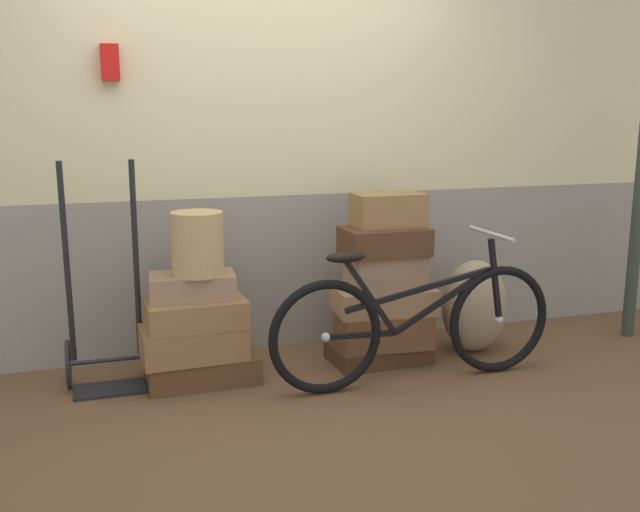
{
  "coord_description": "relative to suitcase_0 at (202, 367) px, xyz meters",
  "views": [
    {
      "loc": [
        -1.02,
        -3.58,
        1.53
      ],
      "look_at": [
        0.17,
        0.17,
        0.71
      ],
      "focal_mm": 40.25,
      "sensor_mm": 36.0,
      "label": 1
    }
  ],
  "objects": [
    {
      "name": "suitcase_3",
      "position": [
        -0.04,
        0.0,
        0.48
      ],
      "size": [
        0.48,
        0.31,
        0.14
      ],
      "primitive_type": "cube",
      "rotation": [
        0.0,
        0.0,
        -0.08
      ],
      "color": "#937051",
      "rests_on": "suitcase_2"
    },
    {
      "name": "wicker_basket",
      "position": [
        -0.01,
        -0.03,
        0.72
      ],
      "size": [
        0.28,
        0.28,
        0.35
      ],
      "primitive_type": "cylinder",
      "color": "tan",
      "rests_on": "suitcase_3"
    },
    {
      "name": "suitcase_1",
      "position": [
        -0.05,
        -0.04,
        0.17
      ],
      "size": [
        0.58,
        0.36,
        0.18
      ],
      "primitive_type": "cube",
      "rotation": [
        0.0,
        0.0,
        0.04
      ],
      "color": "olive",
      "rests_on": "suitcase_0"
    },
    {
      "name": "ground",
      "position": [
        0.5,
        -0.3,
        -0.11
      ],
      "size": [
        9.29,
        5.2,
        0.06
      ],
      "primitive_type": "cube",
      "color": "brown"
    },
    {
      "name": "suitcase_0",
      "position": [
        0.0,
        0.0,
        0.0
      ],
      "size": [
        0.62,
        0.4,
        0.15
      ],
      "primitive_type": "cube",
      "rotation": [
        0.0,
        0.0,
        0.02
      ],
      "color": "brown",
      "rests_on": "ground"
    },
    {
      "name": "suitcase_5",
      "position": [
        1.1,
        -0.03,
        0.14
      ],
      "size": [
        0.57,
        0.4,
        0.21
      ],
      "primitive_type": "cube",
      "rotation": [
        0.0,
        0.0,
        -0.09
      ],
      "color": "brown",
      "rests_on": "suitcase_4"
    },
    {
      "name": "suitcase_2",
      "position": [
        -0.03,
        -0.04,
        0.34
      ],
      "size": [
        0.55,
        0.36,
        0.15
      ],
      "primitive_type": "cube",
      "rotation": [
        0.0,
        0.0,
        0.04
      ],
      "color": "olive",
      "rests_on": "suitcase_1"
    },
    {
      "name": "bicycle",
      "position": [
        1.14,
        -0.39,
        0.26
      ],
      "size": [
        1.7,
        0.46,
        0.84
      ],
      "color": "black",
      "rests_on": "ground"
    },
    {
      "name": "suitcase_8",
      "position": [
        1.09,
        -0.04,
        0.68
      ],
      "size": [
        0.49,
        0.32,
        0.16
      ],
      "primitive_type": "cube",
      "rotation": [
        0.0,
        0.0,
        0.0
      ],
      "color": "#4C2D19",
      "rests_on": "suitcase_7"
    },
    {
      "name": "suitcase_7",
      "position": [
        1.1,
        -0.04,
        0.5
      ],
      "size": [
        0.45,
        0.28,
        0.21
      ],
      "primitive_type": "cube",
      "rotation": [
        0.0,
        0.0,
        0.01
      ],
      "color": "#937051",
      "rests_on": "suitcase_6"
    },
    {
      "name": "burlap_sack",
      "position": [
        1.73,
        -0.01,
        0.22
      ],
      "size": [
        0.42,
        0.35,
        0.59
      ],
      "primitive_type": "ellipsoid",
      "color": "#9E8966",
      "rests_on": "ground"
    },
    {
      "name": "suitcase_9",
      "position": [
        1.13,
        0.0,
        0.86
      ],
      "size": [
        0.42,
        0.25,
        0.2
      ],
      "primitive_type": "cube",
      "rotation": [
        0.0,
        0.0,
        0.01
      ],
      "color": "olive",
      "rests_on": "suitcase_8"
    },
    {
      "name": "station_building",
      "position": [
        0.51,
        0.54,
        1.5
      ],
      "size": [
        7.29,
        0.74,
        3.14
      ],
      "color": "gray",
      "rests_on": "ground"
    },
    {
      "name": "luggage_trolley",
      "position": [
        -0.51,
        0.09,
        0.22
      ],
      "size": [
        0.44,
        0.36,
        1.26
      ],
      "color": "black",
      "rests_on": "ground"
    },
    {
      "name": "suitcase_4",
      "position": [
        1.08,
        -0.0,
        -0.02
      ],
      "size": [
        0.61,
        0.39,
        0.11
      ],
      "primitive_type": "cube",
      "rotation": [
        0.0,
        0.0,
        0.05
      ],
      "color": "#4C2D19",
      "rests_on": "ground"
    },
    {
      "name": "suitcase_6",
      "position": [
        1.1,
        -0.02,
        0.32
      ],
      "size": [
        0.62,
        0.41,
        0.15
      ],
      "primitive_type": "cube",
      "rotation": [
        0.0,
        0.0,
        -0.09
      ],
      "color": "#9E754C",
      "rests_on": "suitcase_5"
    }
  ]
}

